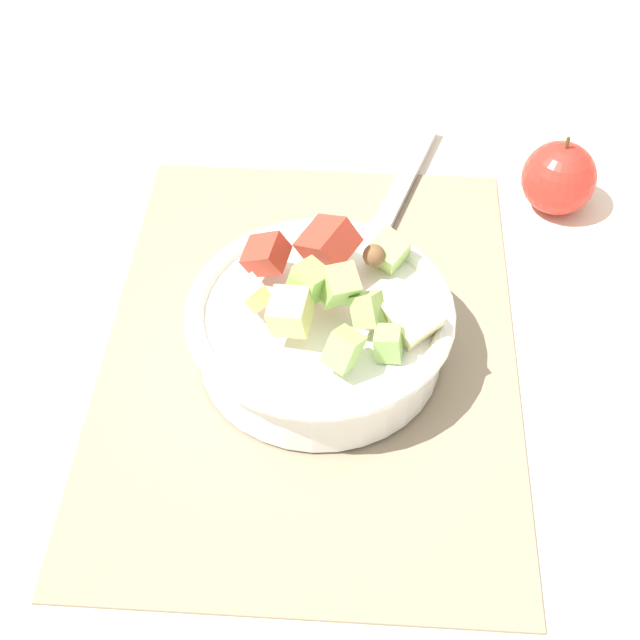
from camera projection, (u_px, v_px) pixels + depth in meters
ground_plane at (310, 350)px, 0.80m from camera, size 2.40×2.40×0.00m
placemat at (310, 347)px, 0.80m from camera, size 0.50×0.36×0.01m
salad_bowl at (322, 324)px, 0.76m from camera, size 0.22×0.22×0.12m
serving_spoon at (389, 210)px, 0.91m from camera, size 0.22×0.09×0.01m
whole_apple at (559, 178)px, 0.90m from camera, size 0.07×0.07×0.09m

